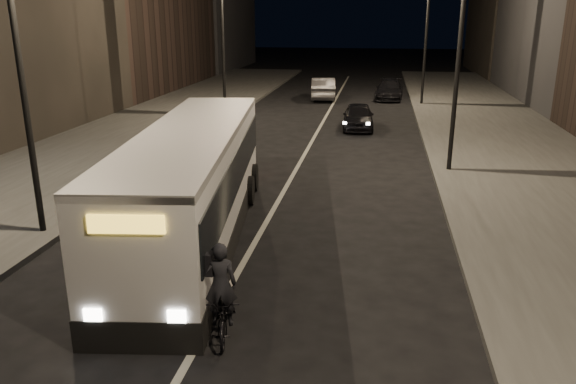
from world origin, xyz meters
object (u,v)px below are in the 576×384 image
at_px(car_near, 358,116).
at_px(car_far, 389,90).
at_px(cyclist_on_bicycle, 224,305).
at_px(streetlight_right_mid, 454,21).
at_px(streetlight_left_near, 24,24).
at_px(streetlight_right_far, 423,18).
at_px(streetlight_left_far, 227,18).
at_px(car_mid, 323,88).
at_px(city_bus, 194,180).

bearing_deg(car_near, car_far, 78.59).
height_order(cyclist_on_bicycle, car_far, cyclist_on_bicycle).
bearing_deg(car_far, streetlight_right_mid, -81.21).
xyz_separation_m(streetlight_left_near, cyclist_on_bicycle, (5.73, -3.89, -4.73)).
relative_size(streetlight_right_far, streetlight_left_far, 1.00).
bearing_deg(streetlight_right_far, car_near, -112.61).
bearing_deg(cyclist_on_bicycle, streetlight_right_far, 67.99).
xyz_separation_m(streetlight_left_near, car_near, (7.28, 15.86, -4.72)).
xyz_separation_m(cyclist_on_bicycle, car_mid, (-1.26, 29.77, 0.11)).
distance_m(streetlight_left_near, streetlight_left_far, 18.00).
bearing_deg(streetlight_left_near, car_far, 71.48).
bearing_deg(cyclist_on_bicycle, streetlight_left_far, 92.70).
bearing_deg(car_mid, cyclist_on_bicycle, 86.43).
xyz_separation_m(streetlight_left_near, streetlight_left_far, (0.00, 18.00, 0.00)).
height_order(cyclist_on_bicycle, car_mid, cyclist_on_bicycle).
height_order(streetlight_right_far, car_near, streetlight_right_far).
xyz_separation_m(car_near, car_mid, (-2.81, 10.02, 0.10)).
bearing_deg(streetlight_right_mid, streetlight_right_far, 90.00).
xyz_separation_m(cyclist_on_bicycle, car_near, (1.54, 19.75, 0.01)).
bearing_deg(streetlight_left_far, car_far, 44.11).
distance_m(city_bus, car_far, 26.60).
distance_m(streetlight_left_near, city_bus, 5.35).
height_order(city_bus, cyclist_on_bicycle, city_bus).
bearing_deg(city_bus, car_far, 71.31).
xyz_separation_m(city_bus, car_mid, (0.74, 25.30, -0.83)).
xyz_separation_m(streetlight_right_far, streetlight_left_far, (-10.66, -6.00, 0.00)).
distance_m(streetlight_left_far, car_near, 8.93).
bearing_deg(streetlight_right_far, streetlight_left_far, -150.64).
distance_m(streetlight_right_mid, car_mid, 19.48).
xyz_separation_m(streetlight_left_near, car_mid, (4.47, 25.88, -4.62)).
height_order(city_bus, car_near, city_bus).
distance_m(streetlight_left_near, car_near, 18.08).
xyz_separation_m(streetlight_left_near, city_bus, (3.73, 0.59, -3.79)).
bearing_deg(streetlight_left_far, city_bus, -77.90).
relative_size(streetlight_right_mid, streetlight_left_far, 1.00).
bearing_deg(car_near, cyclist_on_bicycle, -97.15).
bearing_deg(streetlight_right_far, streetlight_right_mid, -90.00).
height_order(streetlight_right_mid, cyclist_on_bicycle, streetlight_right_mid).
bearing_deg(car_far, streetlight_left_far, -132.41).
distance_m(streetlight_right_mid, streetlight_left_near, 13.33).
xyz_separation_m(streetlight_left_far, car_near, (7.28, -2.14, -4.72)).
height_order(streetlight_left_far, car_far, streetlight_left_far).
distance_m(city_bus, car_mid, 25.32).
distance_m(streetlight_left_far, cyclist_on_bicycle, 23.12).
relative_size(streetlight_right_mid, cyclist_on_bicycle, 4.32).
xyz_separation_m(streetlight_right_far, car_mid, (-6.19, 1.88, -4.62)).
xyz_separation_m(city_bus, car_near, (3.54, 15.28, -0.93)).
height_order(streetlight_right_far, streetlight_left_far, same).
bearing_deg(cyclist_on_bicycle, city_bus, 102.09).
distance_m(car_near, car_far, 10.92).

